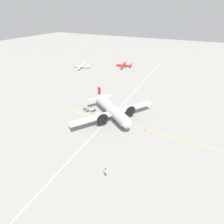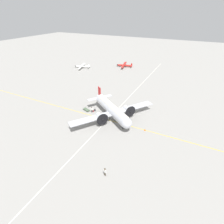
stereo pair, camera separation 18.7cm
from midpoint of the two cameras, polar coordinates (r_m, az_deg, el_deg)
name	(u,v)px [view 1 (the left image)]	position (r m, az deg, el deg)	size (l,w,h in m)	color
ground_plane	(112,117)	(46.68, -0.11, -1.80)	(300.00, 300.00, 0.00)	gray
apron_line_eastwest	(109,120)	(45.51, -0.98, -2.73)	(120.00, 0.16, 0.01)	gold
apron_line_northsouth	(110,117)	(46.88, -0.71, -1.63)	(0.16, 120.00, 0.01)	silver
airliner_main	(113,110)	(45.03, 0.15, 0.68)	(17.49, 20.47, 5.87)	silver
crew_foreground	(105,171)	(31.52, -2.33, -18.82)	(0.57, 0.32, 1.71)	#473D2D
passenger_boarding	(92,109)	(48.75, -6.75, 0.94)	(0.53, 0.36, 1.68)	#2D2D33
suitcase_near_door	(95,110)	(49.65, -5.72, 0.61)	(0.34, 0.16, 0.66)	#232328
suitcase_upright_spare	(93,111)	(49.37, -6.23, 0.29)	(0.37, 0.12, 0.52)	maroon
baggage_cart	(86,110)	(50.31, -8.50, 0.79)	(2.39, 1.70, 0.56)	#4C6047
light_aircraft_distant	(82,66)	(89.51, -9.94, 14.46)	(7.44, 9.71, 1.92)	white
light_aircraft_taxiing	(124,65)	(90.24, 3.80, 14.98)	(7.92, 10.48, 2.02)	#B2231E
traffic_cone	(145,130)	(42.51, 10.61, -5.65)	(0.38, 0.38, 0.50)	orange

